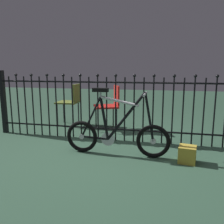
{
  "coord_description": "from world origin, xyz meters",
  "views": [
    {
      "loc": [
        0.78,
        -2.76,
        1.11
      ],
      "look_at": [
        0.09,
        0.21,
        0.55
      ],
      "focal_mm": 36.95,
      "sensor_mm": 36.0,
      "label": 1
    }
  ],
  "objects_px": {
    "bicycle": "(116,133)",
    "display_crate": "(187,154)",
    "chair_red": "(110,103)",
    "chair_olive": "(71,100)"
  },
  "relations": [
    {
      "from": "bicycle",
      "to": "chair_red",
      "type": "height_order",
      "value": "bicycle"
    },
    {
      "from": "bicycle",
      "to": "display_crate",
      "type": "height_order",
      "value": "bicycle"
    },
    {
      "from": "chair_olive",
      "to": "bicycle",
      "type": "bearing_deg",
      "value": -49.32
    },
    {
      "from": "chair_red",
      "to": "display_crate",
      "type": "bearing_deg",
      "value": -46.21
    },
    {
      "from": "display_crate",
      "to": "chair_olive",
      "type": "bearing_deg",
      "value": 145.0
    },
    {
      "from": "bicycle",
      "to": "display_crate",
      "type": "xyz_separation_m",
      "value": [
        0.9,
        -0.06,
        -0.19
      ]
    },
    {
      "from": "chair_olive",
      "to": "display_crate",
      "type": "distance_m",
      "value": 2.63
    },
    {
      "from": "chair_olive",
      "to": "display_crate",
      "type": "relative_size",
      "value": 4.1
    },
    {
      "from": "chair_olive",
      "to": "chair_red",
      "type": "distance_m",
      "value": 0.85
    },
    {
      "from": "chair_olive",
      "to": "display_crate",
      "type": "bearing_deg",
      "value": -35.0
    }
  ]
}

